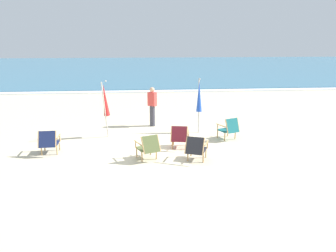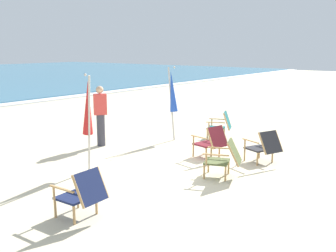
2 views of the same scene
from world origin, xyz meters
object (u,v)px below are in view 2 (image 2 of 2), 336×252
Objects in this scene: beach_chair_front_right at (221,125)px; umbrella_furled_red at (88,109)px; beach_chair_back_right at (264,146)px; person_near_chairs at (100,115)px; beach_chair_front_left at (225,157)px; beach_chair_far_center at (211,141)px; umbrella_furled_blue at (172,92)px; beach_chair_mid_center at (82,192)px.

umbrella_furled_red is at bearing 171.47° from beach_chair_front_right.
person_near_chairs reaches higher than beach_chair_back_right.
beach_chair_back_right is at bearing -43.15° from umbrella_furled_red.
beach_chair_back_right is 0.56× the size of person_near_chairs.
umbrella_furled_red is 1.30× the size of person_near_chairs.
beach_chair_far_center is at bearing 42.21° from beach_chair_front_left.
umbrella_furled_blue is at bearing 78.34° from beach_chair_back_right.
beach_chair_far_center is at bearing 105.91° from beach_chair_back_right.
person_near_chairs is at bearing 85.74° from beach_chair_front_left.
beach_chair_mid_center is at bearing -177.32° from beach_chair_far_center.
beach_chair_front_right is (1.90, 0.82, 0.00)m from beach_chair_far_center.
beach_chair_front_right is 3.48m from person_near_chairs.
person_near_chairs is (-1.11, 4.22, 0.42)m from beach_chair_back_right.
beach_chair_front_left is 3.01m from umbrella_furled_red.
beach_chair_back_right is at bearing -12.56° from beach_chair_mid_center.
person_near_chairs is (0.30, 3.98, 0.41)m from beach_chair_front_left.
beach_chair_front_right is at bearing -8.53° from umbrella_furled_red.
beach_chair_front_right is (6.06, 1.02, 0.00)m from beach_chair_mid_center.
beach_chair_front_right is at bearing 23.40° from beach_chair_far_center.
beach_chair_mid_center is 4.16m from beach_chair_far_center.
beach_chair_far_center is 0.97× the size of beach_chair_front_right.
beach_chair_front_left is at bearing -59.20° from umbrella_furled_red.
beach_chair_back_right is 1.15× the size of beach_chair_mid_center.
beach_chair_back_right is 1.24m from beach_chair_far_center.
umbrella_furled_blue reaches higher than beach_chair_back_right.
beach_chair_back_right is 2.55m from beach_chair_front_right.
umbrella_furled_blue is 2.14m from person_near_chairs.
beach_chair_mid_center is 0.38× the size of umbrella_furled_blue.
beach_chair_mid_center is 2.53m from umbrella_furled_red.
beach_chair_front_right is at bearing 31.08° from beach_chair_front_left.
umbrella_furled_blue is at bearing -32.40° from person_near_chairs.
beach_chair_far_center is at bearing -117.21° from umbrella_furled_blue.
umbrella_furled_blue is at bearing 6.90° from umbrella_furled_red.
beach_chair_front_right is 3.46m from beach_chair_front_left.
beach_chair_far_center is 0.50× the size of person_near_chairs.
beach_chair_far_center is 0.92× the size of beach_chair_front_left.
umbrella_furled_red reaches higher than beach_chair_front_left.
beach_chair_front_right is at bearing 52.31° from beach_chair_back_right.
beach_chair_far_center is 0.39× the size of umbrella_furled_blue.
beach_chair_front_right is at bearing -49.77° from umbrella_furled_blue.
umbrella_furled_blue reaches higher than beach_chair_front_right.
beach_chair_back_right is at bearing -75.31° from person_near_chairs.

